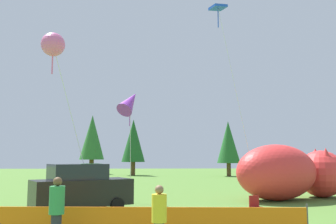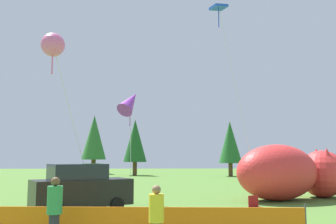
% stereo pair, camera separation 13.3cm
% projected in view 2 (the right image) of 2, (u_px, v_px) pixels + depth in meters
% --- Properties ---
extents(ground_plane, '(120.00, 120.00, 0.00)m').
position_uv_depth(ground_plane, '(201.00, 219.00, 13.73)').
color(ground_plane, '#4C752D').
extents(parked_car, '(4.41, 3.45, 1.99)m').
position_uv_depth(parked_car, '(81.00, 188.00, 15.95)').
color(parked_car, black).
rests_on(parked_car, ground).
extents(folding_chair, '(0.62, 0.62, 0.90)m').
position_uv_depth(folding_chair, '(256.00, 206.00, 13.39)').
color(folding_chair, maroon).
rests_on(folding_chair, ground).
extents(inflatable_cat, '(7.21, 5.06, 2.95)m').
position_uv_depth(inflatable_cat, '(291.00, 174.00, 20.18)').
color(inflatable_cat, red).
rests_on(inflatable_cat, ground).
extents(spectator_in_blue_shirt, '(0.35, 0.35, 1.63)m').
position_uv_depth(spectator_in_blue_shirt, '(156.00, 217.00, 8.71)').
color(spectator_in_blue_shirt, '#2D2D38').
rests_on(spectator_in_blue_shirt, ground).
extents(spectator_in_yellow_shirt, '(0.39, 0.39, 1.77)m').
position_uv_depth(spectator_in_yellow_shirt, '(54.00, 209.00, 9.52)').
color(spectator_in_yellow_shirt, '#2D2D38').
rests_on(spectator_in_yellow_shirt, ground).
extents(kite_blue_box, '(2.48, 1.86, 11.74)m').
position_uv_depth(kite_blue_box, '(219.00, 12.00, 23.35)').
color(kite_blue_box, silver).
rests_on(kite_blue_box, ground).
extents(kite_purple_delta, '(1.61, 1.87, 6.02)m').
position_uv_depth(kite_purple_delta, '(130.00, 102.00, 19.87)').
color(kite_purple_delta, silver).
rests_on(kite_purple_delta, ground).
extents(kite_pink_octopus, '(2.25, 2.10, 7.62)m').
position_uv_depth(kite_pink_octopus, '(53.00, 45.00, 16.18)').
color(kite_pink_octopus, silver).
rests_on(kite_pink_octopus, ground).
extents(horizon_tree_east, '(3.38, 3.38, 8.06)m').
position_uv_depth(horizon_tree_east, '(94.00, 138.00, 51.88)').
color(horizon_tree_east, brown).
rests_on(horizon_tree_east, ground).
extents(horizon_tree_west, '(2.92, 2.92, 6.96)m').
position_uv_depth(horizon_tree_west, '(135.00, 141.00, 46.86)').
color(horizon_tree_west, brown).
rests_on(horizon_tree_west, ground).
extents(horizon_tree_mid, '(2.74, 2.74, 6.54)m').
position_uv_depth(horizon_tree_mid, '(230.00, 142.00, 44.56)').
color(horizon_tree_mid, brown).
rests_on(horizon_tree_mid, ground).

